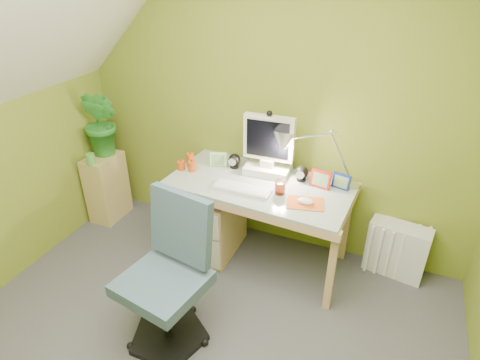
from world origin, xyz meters
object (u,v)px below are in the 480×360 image
at_px(monitor, 269,145).
at_px(radiator, 397,249).
at_px(side_ledge, 107,187).
at_px(task_chair, 162,282).
at_px(desk_lamp, 330,144).
at_px(potted_plant, 102,123).
at_px(desk, 258,223).

distance_m(monitor, radiator, 1.27).
bearing_deg(radiator, side_ledge, -166.00).
xyz_separation_m(side_ledge, task_chair, (1.25, -1.01, 0.17)).
bearing_deg(desk_lamp, potted_plant, 171.88).
distance_m(monitor, side_ledge, 1.64).
height_order(side_ledge, radiator, side_ledge).
bearing_deg(task_chair, side_ledge, 151.18).
distance_m(desk, side_ledge, 1.51).
height_order(monitor, task_chair, monitor).
distance_m(potted_plant, task_chair, 1.67).
height_order(desk, task_chair, task_chair).
height_order(monitor, radiator, monitor).
xyz_separation_m(desk_lamp, potted_plant, (-1.93, -0.07, -0.11)).
bearing_deg(monitor, side_ledge, -178.04).
bearing_deg(side_ledge, potted_plant, 63.13).
bearing_deg(desk, side_ledge, -178.21).
bearing_deg(monitor, potted_plant, -179.88).
xyz_separation_m(monitor, side_ledge, (-1.51, -0.12, -0.64)).
height_order(desk, monitor, monitor).
xyz_separation_m(desk, side_ledge, (-1.51, 0.06, -0.05)).
xyz_separation_m(desk, desk_lamp, (0.45, 0.18, 0.67)).
height_order(desk, side_ledge, desk).
xyz_separation_m(desk, task_chair, (-0.26, -0.95, 0.13)).
height_order(side_ledge, task_chair, task_chair).
distance_m(desk_lamp, task_chair, 1.44).
height_order(desk_lamp, potted_plant, desk_lamp).
bearing_deg(side_ledge, radiator, 4.75).
bearing_deg(task_chair, desk_lamp, 67.73).
bearing_deg(side_ledge, desk_lamp, 3.53).
xyz_separation_m(task_chair, radiator, (1.29, 1.22, -0.27)).
xyz_separation_m(potted_plant, radiator, (2.51, 0.16, -0.71)).
distance_m(desk_lamp, radiator, 1.00).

